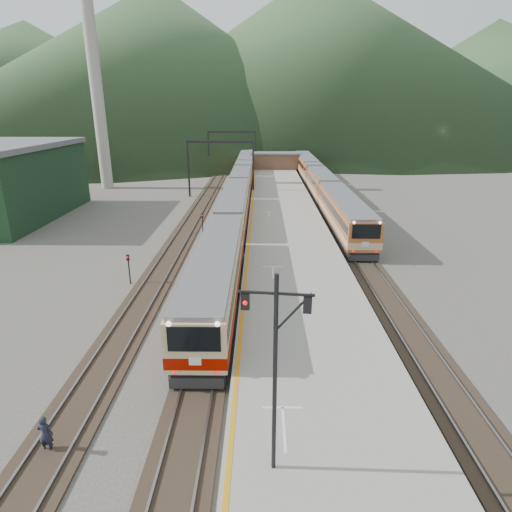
{
  "coord_description": "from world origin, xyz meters",
  "views": [
    {
      "loc": [
        2.89,
        -6.97,
        12.38
      ],
      "look_at": [
        2.56,
        22.79,
        2.0
      ],
      "focal_mm": 30.0,
      "sensor_mm": 36.0,
      "label": 1
    }
  ],
  "objects_px": {
    "main_train": "(239,191)",
    "worker": "(45,434)",
    "second_train": "(319,182)",
    "signal_mast": "(275,357)"
  },
  "relations": [
    {
      "from": "signal_mast",
      "to": "worker",
      "type": "distance_m",
      "value": 9.75
    },
    {
      "from": "signal_mast",
      "to": "main_train",
      "type": "bearing_deg",
      "value": 94.31
    },
    {
      "from": "main_train",
      "to": "second_train",
      "type": "bearing_deg",
      "value": 32.22
    },
    {
      "from": "main_train",
      "to": "signal_mast",
      "type": "relative_size",
      "value": 11.27
    },
    {
      "from": "second_train",
      "to": "signal_mast",
      "type": "distance_m",
      "value": 52.33
    },
    {
      "from": "signal_mast",
      "to": "second_train",
      "type": "bearing_deg",
      "value": 81.02
    },
    {
      "from": "signal_mast",
      "to": "worker",
      "type": "xyz_separation_m",
      "value": [
        -8.51,
        1.67,
        -4.46
      ]
    },
    {
      "from": "second_train",
      "to": "worker",
      "type": "distance_m",
      "value": 52.64
    },
    {
      "from": "main_train",
      "to": "worker",
      "type": "distance_m",
      "value": 43.0
    },
    {
      "from": "main_train",
      "to": "second_train",
      "type": "height_order",
      "value": "main_train"
    }
  ]
}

